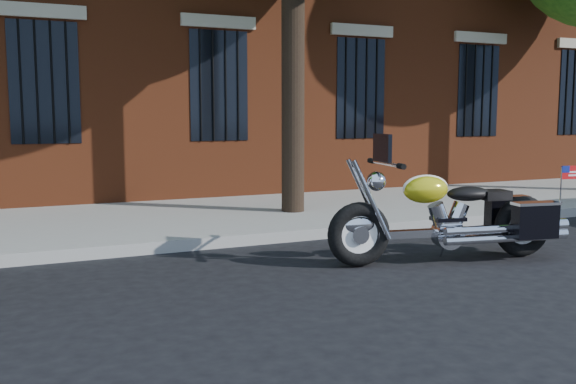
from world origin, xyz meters
name	(u,v)px	position (x,y,z in m)	size (l,w,h in m)	color
ground	(358,261)	(0.00, 0.00, 0.00)	(120.00, 120.00, 0.00)	black
curb	(306,234)	(0.00, 1.38, 0.07)	(40.00, 0.16, 0.15)	gray
sidewalk	(255,214)	(0.00, 3.26, 0.07)	(40.00, 3.60, 0.15)	gray
motorcycle	(456,219)	(1.00, -0.48, 0.50)	(2.82, 1.13, 1.47)	black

